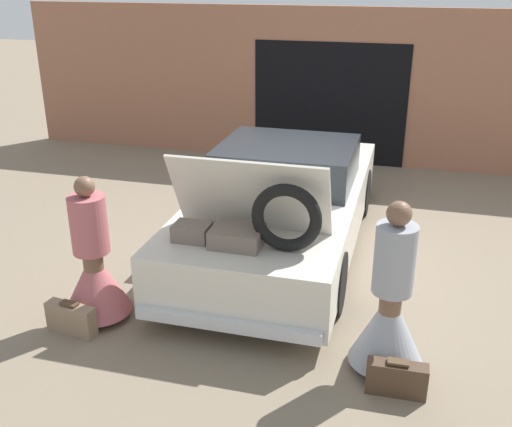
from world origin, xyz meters
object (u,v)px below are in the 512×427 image
Objects in this scene: car at (282,204)px; suitcase_beside_left_person at (71,319)px; person_right at (389,313)px; person_left at (94,270)px; suitcase_beside_right_person at (397,378)px.

suitcase_beside_left_person is at bearing -122.59° from car.
car is 2.70m from person_right.
suitcase_beside_left_person is (-3.09, -0.25, -0.42)m from person_right.
person_left reaches higher than suitcase_beside_left_person.
person_right is at bearing 4.68° from suitcase_beside_left_person.
person_right reaches higher than suitcase_beside_right_person.
person_left is 3.16m from suitcase_beside_right_person.
person_left is at bearing 171.65° from suitcase_beside_right_person.
suitcase_beside_left_person is 1.04× the size of suitcase_beside_right_person.
person_right is 3.15× the size of suitcase_beside_right_person.
car is at bearing 121.71° from suitcase_beside_right_person.
car reaches higher than person_left.
person_right is 0.57m from suitcase_beside_right_person.
car is 9.07× the size of suitcase_beside_right_person.
car reaches higher than suitcase_beside_right_person.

